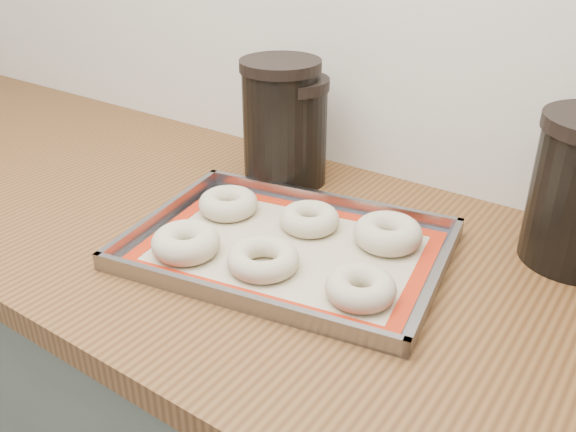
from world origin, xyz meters
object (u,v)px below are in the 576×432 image
Objects in this scene: baking_tray at (288,247)px; bagel_back_right at (388,233)px; bagel_front_mid at (263,259)px; bagel_front_left at (186,242)px; bagel_front_right at (361,288)px; bagel_back_left at (228,203)px; canister_mid at (293,131)px; bagel_back_mid at (309,219)px; canister_left at (281,123)px.

baking_tray is 0.15m from bagel_back_right.
baking_tray is 4.94× the size of bagel_front_mid.
baking_tray is 5.03× the size of bagel_front_left.
bagel_back_right is (0.11, 0.16, 0.00)m from bagel_front_mid.
bagel_front_left is 0.98× the size of bagel_back_right.
baking_tray is 4.90× the size of bagel_back_right.
bagel_front_mid is 0.15m from bagel_front_right.
bagel_front_mid is at bearing -34.61° from bagel_back_left.
canister_mid reaches higher than bagel_front_mid.
bagel_front_right is at bearing -18.66° from baking_tray.
bagel_front_mid is 1.09× the size of bagel_back_mid.
bagel_front_left is at bearing -76.26° from bagel_back_left.
bagel_back_left reaches higher than baking_tray.
bagel_front_left reaches higher than bagel_back_mid.
bagel_front_left is 0.27m from bagel_front_right.
bagel_back_left is at bearing 165.57° from baking_tray.
bagel_front_mid is at bearing -86.99° from baking_tray.
bagel_front_right is 0.48× the size of canister_mid.
bagel_back_left is at bearing -93.23° from canister_mid.
bagel_back_right is (0.27, 0.06, 0.00)m from bagel_back_left.
bagel_front_left is at bearing -139.23° from baking_tray.
bagel_front_mid is 0.45× the size of canister_left.
bagel_back_mid is at bearing 13.10° from bagel_back_left.
bagel_back_mid is (0.11, 0.17, -0.00)m from bagel_front_left.
canister_mid is at bearing 116.75° from bagel_front_mid.
bagel_back_mid reaches higher than bagel_front_mid.
bagel_back_left is (-0.03, 0.14, -0.00)m from bagel_front_left.
bagel_front_left is at bearing -82.20° from canister_left.
canister_left is 0.03m from canister_mid.
bagel_back_mid is at bearing 57.81° from bagel_front_left.
canister_mid is (-0.14, 0.28, 0.08)m from bagel_front_mid.
bagel_front_right is 0.40m from canister_mid.
bagel_back_left is (-0.30, 0.09, 0.00)m from bagel_front_right.
canister_left is at bearing 97.80° from bagel_front_left.
bagel_front_left is at bearing -140.07° from bagel_back_right.
bagel_back_left reaches higher than bagel_front_mid.
bagel_back_left is 0.43× the size of canister_left.
bagel_front_right is (0.27, 0.05, -0.00)m from bagel_front_left.
canister_left is at bearing 92.62° from bagel_back_left.
bagel_back_mid is at bearing -47.81° from canister_mid.
bagel_front_mid is 0.53× the size of canister_mid.
bagel_back_right is at bearing 103.18° from bagel_front_right.
bagel_back_right is at bearing -20.93° from canister_left.
bagel_front_left is 0.32m from canister_mid.
bagel_back_left reaches higher than bagel_back_mid.
baking_tray is 5.38× the size of bagel_back_mid.
bagel_back_left is 1.04× the size of bagel_back_mid.
baking_tray is at bearing 40.77° from bagel_front_left.
canister_mid is (-0.14, 0.21, 0.09)m from baking_tray.
bagel_front_left is 0.14m from bagel_back_left.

